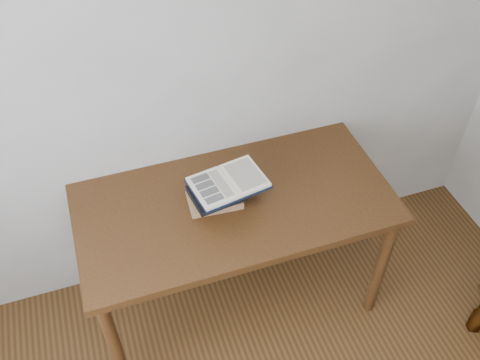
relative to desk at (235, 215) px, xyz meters
name	(u,v)px	position (x,y,z in m)	size (l,w,h in m)	color
desk	(235,215)	(0.00, 0.00, 0.00)	(1.50, 0.75, 0.80)	#4A2A12
book_stack	(216,194)	(-0.09, 0.02, 0.16)	(0.26, 0.23, 0.12)	#A17653
open_book	(228,182)	(-0.03, 0.00, 0.23)	(0.37, 0.28, 0.03)	black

